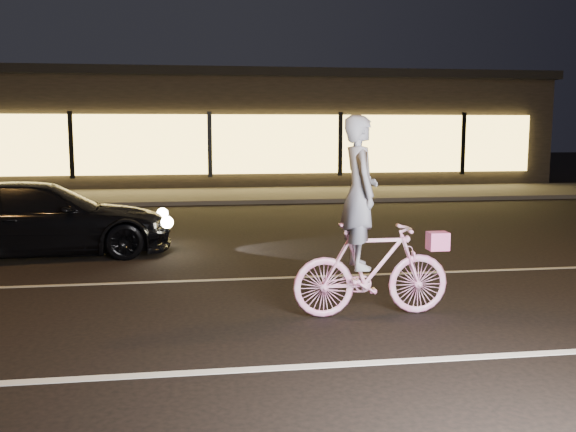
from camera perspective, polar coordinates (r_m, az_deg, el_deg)
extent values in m
plane|color=black|center=(7.39, -3.54, -9.25)|extent=(90.00, 90.00, 0.00)
cube|color=silver|center=(5.98, -2.26, -13.42)|extent=(60.00, 0.12, 0.01)
cube|color=gray|center=(9.32, -4.61, -5.62)|extent=(60.00, 0.10, 0.01)
cube|color=#383533|center=(20.16, -6.75, 1.81)|extent=(30.00, 4.00, 0.12)
cube|color=black|center=(26.05, -7.24, 7.45)|extent=(25.00, 8.00, 4.00)
cube|color=black|center=(26.11, -7.32, 11.95)|extent=(25.40, 8.40, 0.30)
cube|color=#FFCE59|center=(21.95, -6.97, 6.33)|extent=(23.00, 0.15, 2.00)
cube|color=black|center=(22.21, -18.72, 6.00)|extent=(0.15, 0.08, 2.20)
cube|color=black|center=(21.87, -6.97, 6.33)|extent=(0.15, 0.08, 2.20)
cube|color=black|center=(22.45, 4.66, 6.40)|extent=(0.15, 0.08, 2.20)
cube|color=black|center=(23.88, 15.30, 6.24)|extent=(0.15, 0.08, 2.20)
imported|color=#F246AD|center=(7.48, 7.45, -4.71)|extent=(1.84, 0.52, 1.10)
imported|color=silver|center=(7.30, 6.38, 2.10)|extent=(0.42, 0.63, 1.74)
cube|color=#EE4394|center=(7.67, 13.17, -2.18)|extent=(0.23, 0.19, 0.21)
imported|color=black|center=(11.68, -21.09, -0.25)|extent=(4.51, 2.24, 1.26)
sphere|color=#FFF2BF|center=(12.21, -11.10, 0.22)|extent=(0.21, 0.21, 0.21)
sphere|color=#FFF2BF|center=(11.07, -10.69, -0.55)|extent=(0.21, 0.21, 0.21)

